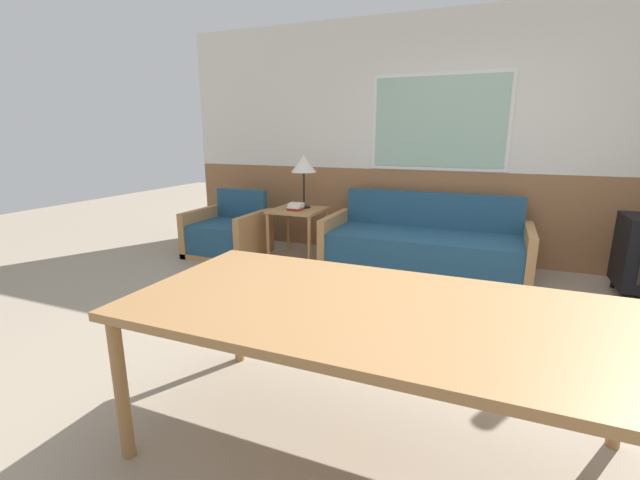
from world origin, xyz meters
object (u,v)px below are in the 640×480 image
object	(u,v)px
armchair	(229,235)
dining_table	(379,318)
table_lamp	(304,165)
couch	(423,249)
side_table	(298,216)

from	to	relation	value
armchair	dining_table	bearing A→B (deg)	-56.87
armchair	table_lamp	distance (m)	1.24
couch	side_table	distance (m)	1.48
couch	dining_table	bearing A→B (deg)	-85.01
dining_table	table_lamp	bearing A→B (deg)	120.18
table_lamp	dining_table	distance (m)	3.34
couch	armchair	distance (m)	2.30
couch	table_lamp	world-z (taller)	table_lamp
couch	side_table	xyz separation A→B (m)	(-1.46, -0.02, 0.24)
side_table	dining_table	bearing A→B (deg)	-58.39
armchair	side_table	xyz separation A→B (m)	(0.83, 0.21, 0.25)
table_lamp	dining_table	size ratio (longest dim) A/B	0.28
armchair	dining_table	xyz separation A→B (m)	(2.53, -2.55, 0.43)
side_table	table_lamp	xyz separation A→B (m)	(0.04, 0.10, 0.59)
armchair	table_lamp	xyz separation A→B (m)	(0.86, 0.31, 0.84)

